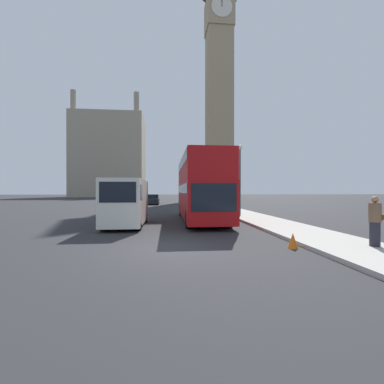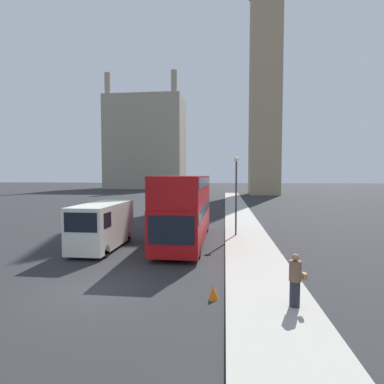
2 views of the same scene
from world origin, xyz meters
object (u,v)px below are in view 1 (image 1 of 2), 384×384
(street_lamp, at_px, (240,169))
(white_van, at_px, (126,201))
(pedestrian, at_px, (375,221))
(red_double_decker_bus, at_px, (200,186))
(clock_tower, at_px, (219,80))
(parked_sedan, at_px, (153,200))

(street_lamp, bearing_deg, white_van, -152.12)
(pedestrian, bearing_deg, street_lamp, 97.46)
(white_van, bearing_deg, street_lamp, 27.88)
(pedestrian, distance_m, street_lamp, 11.72)
(red_double_decker_bus, height_order, pedestrian, red_double_decker_bus)
(pedestrian, bearing_deg, white_van, 143.19)
(clock_tower, height_order, street_lamp, clock_tower)
(white_van, bearing_deg, parked_sedan, 89.55)
(clock_tower, height_order, white_van, clock_tower)
(red_double_decker_bus, bearing_deg, clock_tower, 77.05)
(white_van, xyz_separation_m, pedestrian, (9.46, -7.08, -0.43))
(clock_tower, distance_m, red_double_decker_bus, 57.19)
(clock_tower, relative_size, red_double_decker_bus, 5.79)
(red_double_decker_bus, distance_m, pedestrian, 10.70)
(pedestrian, distance_m, parked_sedan, 32.85)
(clock_tower, xyz_separation_m, red_double_decker_bus, (-11.11, -48.32, -28.51))
(parked_sedan, bearing_deg, white_van, -90.45)
(red_double_decker_bus, relative_size, pedestrian, 6.08)
(white_van, distance_m, parked_sedan, 24.45)
(clock_tower, height_order, parked_sedan, clock_tower)
(clock_tower, distance_m, street_lamp, 54.38)
(white_van, height_order, street_lamp, street_lamp)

